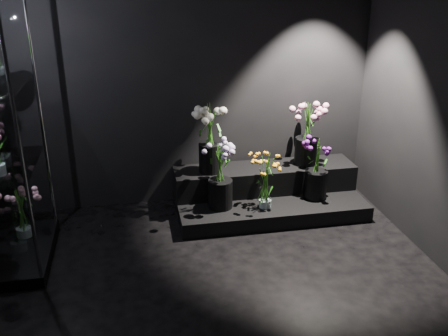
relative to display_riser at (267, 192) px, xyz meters
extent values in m
plane|color=black|center=(-0.82, -1.61, -0.18)|extent=(4.00, 4.00, 0.00)
plane|color=black|center=(-0.82, 0.39, 1.22)|extent=(4.00, 0.00, 4.00)
cube|color=black|center=(0.00, -0.10, -0.10)|extent=(1.96, 0.87, 0.16)
cube|color=black|center=(0.00, 0.12, 0.12)|extent=(1.96, 0.44, 0.27)
cube|color=black|center=(-2.49, -0.56, -0.13)|extent=(0.63, 1.05, 0.10)
cube|color=white|center=(-2.49, -0.56, 0.71)|extent=(0.57, 0.99, 0.01)
cylinder|color=white|center=(-0.11, -0.30, 0.09)|extent=(0.13, 0.13, 0.22)
cylinder|color=black|center=(-0.55, -0.21, 0.13)|extent=(0.25, 0.25, 0.30)
cylinder|color=black|center=(0.47, -0.18, 0.13)|extent=(0.24, 0.24, 0.30)
cylinder|color=black|center=(-0.60, 0.09, 0.41)|extent=(0.24, 0.24, 0.31)
cylinder|color=black|center=(0.46, 0.11, 0.40)|extent=(0.25, 0.25, 0.30)
cylinder|color=white|center=(-2.44, -0.35, 0.05)|extent=(0.15, 0.15, 0.25)
camera|label=1|loc=(-1.38, -4.70, 2.28)|focal=40.00mm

